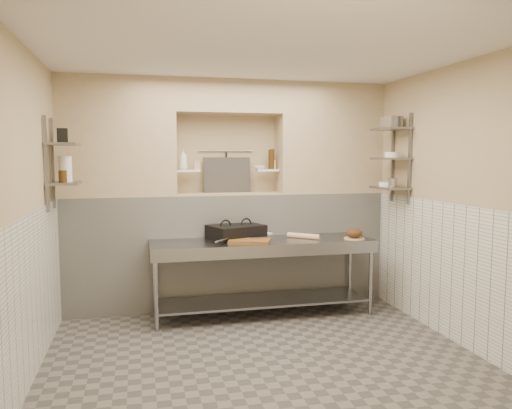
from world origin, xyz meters
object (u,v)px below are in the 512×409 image
object	(u,v)px
panini_press	(236,232)
mixing_bowl	(262,235)
bottle_soap	(183,159)
prep_table	(263,262)
cutting_board	(250,241)
jug_left	(65,169)
rolling_pin	(303,236)
bowl_alcove	(259,168)
bread_loaf	(354,233)

from	to	relation	value
panini_press	mixing_bowl	world-z (taller)	panini_press
mixing_bowl	bottle_soap	world-z (taller)	bottle_soap
prep_table	mixing_bowl	size ratio (longest dim) A/B	11.59
cutting_board	bottle_soap	size ratio (longest dim) A/B	1.78
cutting_board	jug_left	size ratio (longest dim) A/B	1.70
panini_press	rolling_pin	world-z (taller)	panini_press
rolling_pin	jug_left	bearing A→B (deg)	-179.29
cutting_board	jug_left	xyz separation A→B (m)	(-1.96, 0.11, 0.82)
cutting_board	rolling_pin	xyz separation A→B (m)	(0.69, 0.15, 0.01)
prep_table	bottle_soap	xyz separation A→B (m)	(-0.87, 0.53, 1.20)
bowl_alcove	bread_loaf	bearing A→B (deg)	-36.01
bottle_soap	bowl_alcove	bearing A→B (deg)	1.59
prep_table	bread_loaf	world-z (taller)	bread_loaf
cutting_board	mixing_bowl	distance (m)	0.40
panini_press	cutting_board	size ratio (longest dim) A/B	1.60
cutting_board	bread_loaf	distance (m)	1.26
rolling_pin	bowl_alcove	size ratio (longest dim) A/B	2.77
prep_table	panini_press	distance (m)	0.48
bread_loaf	bottle_soap	world-z (taller)	bottle_soap
jug_left	panini_press	bearing A→B (deg)	6.06
mixing_bowl	bread_loaf	distance (m)	1.10
panini_press	bottle_soap	bearing A→B (deg)	128.94
jug_left	prep_table	bearing A→B (deg)	0.44
rolling_pin	mixing_bowl	bearing A→B (deg)	158.49
panini_press	bowl_alcove	distance (m)	0.92
bowl_alcove	mixing_bowl	bearing A→B (deg)	-98.33
panini_press	bread_loaf	distance (m)	1.40
mixing_bowl	jug_left	bearing A→B (deg)	-174.39
panini_press	bottle_soap	distance (m)	1.09
panini_press	rolling_pin	xyz separation A→B (m)	(0.79, -0.16, -0.05)
cutting_board	bottle_soap	bearing A→B (deg)	135.92
panini_press	bowl_alcove	size ratio (longest dim) A/B	4.93
cutting_board	bowl_alcove	bearing A→B (deg)	67.71
bread_loaf	bottle_soap	distance (m)	2.23
cutting_board	bread_loaf	size ratio (longest dim) A/B	2.39
prep_table	bowl_alcove	world-z (taller)	bowl_alcove
cutting_board	prep_table	bearing A→B (deg)	34.72
panini_press	cutting_board	bearing A→B (deg)	-92.92
cutting_board	mixing_bowl	bearing A→B (deg)	55.25
prep_table	bread_loaf	size ratio (longest dim) A/B	13.85
panini_press	bowl_alcove	xyz separation A→B (m)	(0.38, 0.37, 0.75)
bread_loaf	panini_press	bearing A→B (deg)	165.86
panini_press	bottle_soap	world-z (taller)	bottle_soap
panini_press	mixing_bowl	xyz separation A→B (m)	(0.33, 0.02, -0.06)
mixing_bowl	bottle_soap	bearing A→B (deg)	160.11
panini_press	mixing_bowl	bearing A→B (deg)	-17.33
panini_press	jug_left	distance (m)	2.02
cutting_board	rolling_pin	world-z (taller)	rolling_pin
bottle_soap	bread_loaf	bearing A→B (deg)	-19.51
prep_table	panini_press	size ratio (longest dim) A/B	3.61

